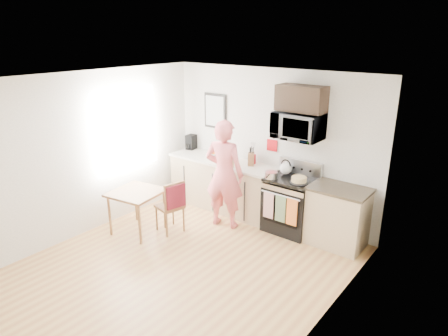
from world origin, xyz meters
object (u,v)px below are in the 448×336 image
Objects in this scene: cake at (299,180)px; chair at (173,201)px; person at (224,174)px; dining_table at (136,196)px; microwave at (298,126)px; range at (290,206)px.

chair is at bearing -144.35° from cake.
person is 0.94m from chair.
dining_table is 2.66× the size of cake.
dining_table is at bearing -139.09° from microwave.
person reaches higher than cake.
person is at bearing -147.08° from microwave.
person is at bearing 71.81° from chair.
microwave reaches higher than dining_table.
range is at bearing 146.61° from cake.
cake is (2.14, 1.46, 0.34)m from dining_table.
range is 0.63× the size of person.
cake reaches higher than dining_table.
person is (-0.97, -0.53, 0.48)m from range.
dining_table is (-0.98, -1.06, -0.29)m from person.
dining_table is at bearing -145.59° from cake.
chair is (-1.42, -1.28, 0.14)m from range.
range is 2.52m from dining_table.
cake reaches higher than chair.
person reaches higher than dining_table.
range is at bearing -164.67° from person.
person is 2.04× the size of chair.
person is 2.42× the size of dining_table.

